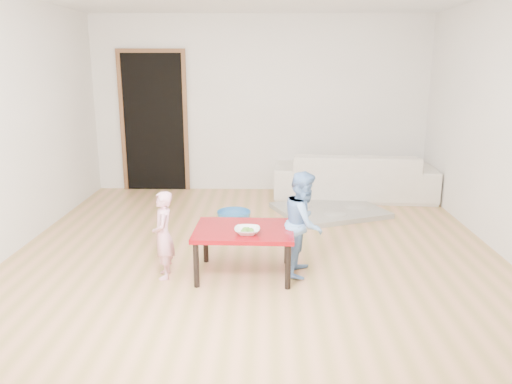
{
  "coord_description": "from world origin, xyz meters",
  "views": [
    {
      "loc": [
        0.11,
        -5.04,
        1.9
      ],
      "look_at": [
        0.0,
        -0.2,
        0.65
      ],
      "focal_mm": 35.0,
      "sensor_mm": 36.0,
      "label": 1
    }
  ],
  "objects_px": {
    "sofa": "(354,175)",
    "child_blue": "(304,223)",
    "child_pink": "(163,235)",
    "red_table": "(244,252)",
    "basin": "(234,216)",
    "bowl": "(247,231)"
  },
  "relations": [
    {
      "from": "sofa",
      "to": "child_pink",
      "type": "distance_m",
      "value": 3.6
    },
    {
      "from": "child_blue",
      "to": "child_pink",
      "type": "bearing_deg",
      "value": 109.14
    },
    {
      "from": "child_pink",
      "to": "sofa",
      "type": "bearing_deg",
      "value": 133.42
    },
    {
      "from": "basin",
      "to": "child_blue",
      "type": "bearing_deg",
      "value": -64.02
    },
    {
      "from": "child_blue",
      "to": "red_table",
      "type": "bearing_deg",
      "value": 109.82
    },
    {
      "from": "child_blue",
      "to": "basin",
      "type": "distance_m",
      "value": 1.76
    },
    {
      "from": "sofa",
      "to": "red_table",
      "type": "bearing_deg",
      "value": 66.41
    },
    {
      "from": "sofa",
      "to": "child_blue",
      "type": "height_order",
      "value": "child_blue"
    },
    {
      "from": "child_pink",
      "to": "basin",
      "type": "bearing_deg",
      "value": 153.35
    },
    {
      "from": "basin",
      "to": "red_table",
      "type": "bearing_deg",
      "value": -82.81
    },
    {
      "from": "bowl",
      "to": "child_blue",
      "type": "distance_m",
      "value": 0.55
    },
    {
      "from": "red_table",
      "to": "child_blue",
      "type": "distance_m",
      "value": 0.61
    },
    {
      "from": "sofa",
      "to": "bowl",
      "type": "xyz_separation_m",
      "value": [
        -1.43,
        -2.94,
        0.14
      ]
    },
    {
      "from": "red_table",
      "to": "child_blue",
      "type": "xyz_separation_m",
      "value": [
        0.55,
        0.06,
        0.26
      ]
    },
    {
      "from": "child_pink",
      "to": "child_blue",
      "type": "bearing_deg",
      "value": 86.73
    },
    {
      "from": "sofa",
      "to": "child_pink",
      "type": "bearing_deg",
      "value": 56.67
    },
    {
      "from": "red_table",
      "to": "child_pink",
      "type": "xyz_separation_m",
      "value": [
        -0.72,
        -0.07,
        0.18
      ]
    },
    {
      "from": "red_table",
      "to": "basin",
      "type": "relative_size",
      "value": 2.15
    },
    {
      "from": "red_table",
      "to": "basin",
      "type": "bearing_deg",
      "value": 97.19
    },
    {
      "from": "bowl",
      "to": "child_blue",
      "type": "bearing_deg",
      "value": 22.2
    },
    {
      "from": "child_pink",
      "to": "red_table",
      "type": "bearing_deg",
      "value": 86.22
    },
    {
      "from": "child_pink",
      "to": "basin",
      "type": "xyz_separation_m",
      "value": [
        0.52,
        1.66,
        -0.34
      ]
    }
  ]
}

